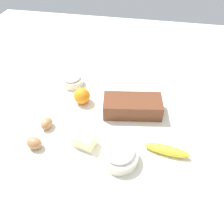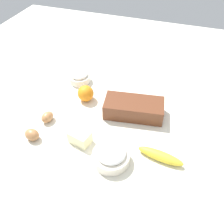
% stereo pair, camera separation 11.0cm
% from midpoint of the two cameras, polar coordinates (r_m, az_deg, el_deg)
% --- Properties ---
extents(ground_plane, '(2.40, 2.40, 0.02)m').
position_cam_midpoint_polar(ground_plane, '(1.13, -2.77, -1.95)').
color(ground_plane, silver).
extents(loaf_pan, '(0.30, 0.17, 0.08)m').
position_cam_midpoint_polar(loaf_pan, '(1.13, 2.26, 1.37)').
color(loaf_pan, brown).
rests_on(loaf_pan, ground_plane).
extents(flour_bowl, '(0.12, 0.12, 0.07)m').
position_cam_midpoint_polar(flour_bowl, '(1.34, -12.07, 7.56)').
color(flour_bowl, silver).
rests_on(flour_bowl, ground_plane).
extents(sugar_bowl, '(0.15, 0.15, 0.08)m').
position_cam_midpoint_polar(sugar_bowl, '(0.94, -1.53, -10.65)').
color(sugar_bowl, silver).
rests_on(sugar_bowl, ground_plane).
extents(banana, '(0.19, 0.07, 0.04)m').
position_cam_midpoint_polar(banana, '(0.99, 10.14, -9.33)').
color(banana, yellow).
rests_on(banana, ground_plane).
extents(orange_fruit, '(0.08, 0.08, 0.08)m').
position_cam_midpoint_polar(orange_fruit, '(1.20, -9.99, 3.79)').
color(orange_fruit, orange).
rests_on(orange_fruit, ground_plane).
extents(butter_block, '(0.10, 0.08, 0.06)m').
position_cam_midpoint_polar(butter_block, '(1.01, -9.84, -7.01)').
color(butter_block, '#F4EDB2').
rests_on(butter_block, ground_plane).
extents(egg_near_butter, '(0.06, 0.07, 0.05)m').
position_cam_midpoint_polar(egg_near_butter, '(1.13, -18.39, -2.82)').
color(egg_near_butter, '#B57B4A').
rests_on(egg_near_butter, ground_plane).
extents(egg_beside_bowl, '(0.08, 0.06, 0.05)m').
position_cam_midpoint_polar(egg_beside_bowl, '(1.06, -21.35, -7.25)').
color(egg_beside_bowl, '#AB7346').
rests_on(egg_beside_bowl, ground_plane).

